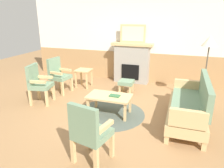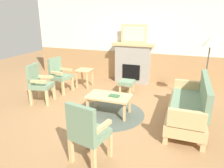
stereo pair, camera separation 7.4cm
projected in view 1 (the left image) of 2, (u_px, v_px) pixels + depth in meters
ground_plane at (107, 111)px, 4.86m from camera, size 14.00×14.00×0.00m
wall_back at (134, 41)px, 6.77m from camera, size 7.20×0.14×2.70m
fireplace at (132, 62)px, 6.76m from camera, size 1.30×0.44×1.28m
framed_picture at (133, 34)px, 6.47m from camera, size 0.80×0.04×0.56m
couch at (190, 106)px, 4.17m from camera, size 0.70×1.80×0.98m
coffee_table at (109, 98)px, 4.60m from camera, size 0.96×0.56×0.44m
round_rug at (109, 114)px, 4.72m from camera, size 1.59×1.59×0.01m
book_on_table at (115, 96)px, 4.54m from camera, size 0.23×0.15×0.03m
footstool at (126, 83)px, 5.91m from camera, size 0.40×0.40×0.36m
armchair_near_fireplace at (38, 82)px, 5.16m from camera, size 0.56×0.56×0.98m
armchair_by_window_left at (58, 74)px, 5.90m from camera, size 0.53×0.53×0.98m
armchair_front_left at (89, 131)px, 3.01m from camera, size 0.57×0.57×0.98m
side_table at (84, 73)px, 6.33m from camera, size 0.44×0.44×0.55m
floor_lamp_by_couch at (209, 45)px, 4.87m from camera, size 0.36×0.36×1.68m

